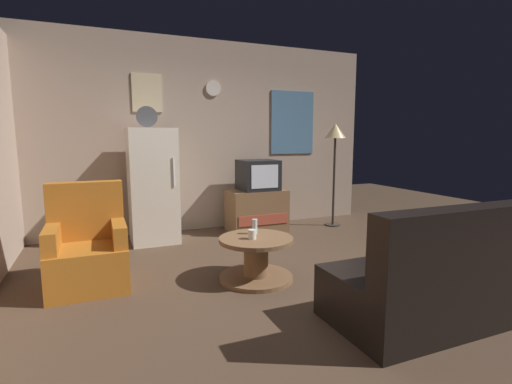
# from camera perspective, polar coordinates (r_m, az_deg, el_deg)

# --- Properties ---
(ground_plane) EXTENTS (12.00, 12.00, 0.00)m
(ground_plane) POSITION_cam_1_polar(r_m,az_deg,el_deg) (3.77, 3.86, -13.30)
(ground_plane) COLOR #4C3828
(wall_with_art) EXTENTS (5.20, 0.12, 2.79)m
(wall_with_art) POSITION_cam_1_polar(r_m,az_deg,el_deg) (5.80, -6.91, 8.33)
(wall_with_art) COLOR tan
(wall_with_art) RESTS_ON ground_plane
(fridge) EXTENTS (0.60, 0.62, 1.77)m
(fridge) POSITION_cam_1_polar(r_m,az_deg,el_deg) (5.17, -15.27, 0.96)
(fridge) COLOR silver
(fridge) RESTS_ON ground_plane
(tv_stand) EXTENTS (0.84, 0.53, 0.61)m
(tv_stand) POSITION_cam_1_polar(r_m,az_deg,el_deg) (5.64, 0.09, -2.76)
(tv_stand) COLOR brown
(tv_stand) RESTS_ON ground_plane
(crt_tv) EXTENTS (0.54, 0.51, 0.44)m
(crt_tv) POSITION_cam_1_polar(r_m,az_deg,el_deg) (5.57, 0.29, 2.58)
(crt_tv) COLOR black
(crt_tv) RESTS_ON tv_stand
(standing_lamp) EXTENTS (0.32, 0.32, 1.59)m
(standing_lamp) POSITION_cam_1_polar(r_m,az_deg,el_deg) (5.99, 11.82, 7.83)
(standing_lamp) COLOR #332D28
(standing_lamp) RESTS_ON ground_plane
(coffee_table) EXTENTS (0.72, 0.72, 0.42)m
(coffee_table) POSITION_cam_1_polar(r_m,az_deg,el_deg) (3.75, 0.01, -9.97)
(coffee_table) COLOR brown
(coffee_table) RESTS_ON ground_plane
(wine_glass) EXTENTS (0.05, 0.05, 0.15)m
(wine_glass) POSITION_cam_1_polar(r_m,az_deg,el_deg) (3.81, -0.20, -5.21)
(wine_glass) COLOR silver
(wine_glass) RESTS_ON coffee_table
(mug_ceramic_white) EXTENTS (0.08, 0.08, 0.09)m
(mug_ceramic_white) POSITION_cam_1_polar(r_m,az_deg,el_deg) (3.63, -0.58, -6.38)
(mug_ceramic_white) COLOR silver
(mug_ceramic_white) RESTS_ON coffee_table
(armchair) EXTENTS (0.68, 0.68, 0.96)m
(armchair) POSITION_cam_1_polar(r_m,az_deg,el_deg) (3.90, -23.99, -8.03)
(armchair) COLOR #B2661E
(armchair) RESTS_ON ground_plane
(couch) EXTENTS (1.70, 0.80, 0.92)m
(couch) POSITION_cam_1_polar(r_m,az_deg,el_deg) (3.27, 26.44, -11.77)
(couch) COLOR black
(couch) RESTS_ON ground_plane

